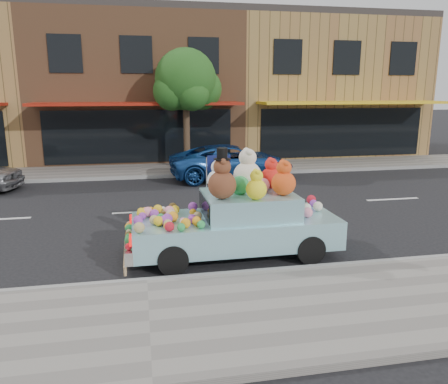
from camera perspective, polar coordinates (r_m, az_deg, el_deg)
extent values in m
plane|color=black|center=(12.97, -10.45, -2.59)|extent=(120.00, 120.00, 0.00)
cube|color=gray|center=(6.90, -9.70, -16.68)|extent=(60.00, 3.00, 0.12)
cube|color=gray|center=(19.30, -10.72, 2.75)|extent=(60.00, 3.00, 0.12)
cube|color=gray|center=(8.23, -9.98, -11.49)|extent=(60.00, 0.12, 0.13)
cube|color=gray|center=(17.82, -10.68, 1.91)|extent=(60.00, 0.12, 0.13)
cube|color=#8F5D3C|center=(24.49, -11.19, 12.99)|extent=(10.00, 8.00, 7.00)
cube|color=#332D2B|center=(24.77, -11.59, 21.45)|extent=(10.00, 8.00, 0.30)
cube|color=black|center=(20.58, -10.92, 7.15)|extent=(8.50, 0.06, 2.40)
cube|color=maroon|center=(19.60, -11.10, 11.25)|extent=(9.00, 1.80, 0.12)
cube|color=black|center=(20.75, -20.04, 16.63)|extent=(1.40, 0.06, 1.60)
cube|color=black|center=(20.53, -11.37, 17.19)|extent=(1.40, 0.06, 1.60)
cube|color=black|center=(20.75, -2.67, 17.37)|extent=(1.40, 0.06, 1.60)
cube|color=olive|center=(26.47, 11.60, 12.96)|extent=(10.00, 8.00, 7.00)
cube|color=#332D2B|center=(26.72, 11.98, 20.80)|extent=(10.00, 8.00, 0.30)
cube|color=black|center=(22.89, 15.20, 7.51)|extent=(8.50, 0.06, 2.40)
cube|color=yellow|center=(22.02, 16.45, 11.15)|extent=(9.00, 1.80, 0.12)
cube|color=black|center=(21.70, 8.33, 17.07)|extent=(1.40, 0.06, 1.60)
cube|color=black|center=(22.85, 15.76, 16.53)|extent=(1.40, 0.06, 1.60)
cube|color=black|center=(24.32, 22.35, 15.82)|extent=(1.40, 0.06, 1.60)
cylinder|color=#38281C|center=(19.19, -4.89, 7.52)|extent=(0.28, 0.28, 3.20)
sphere|color=#1D4A15|center=(19.11, -5.03, 14.46)|extent=(2.60, 2.60, 2.60)
sphere|color=#1D4A15|center=(19.49, -3.00, 13.29)|extent=(1.80, 1.80, 1.80)
sphere|color=#1D4A15|center=(18.85, -6.79, 12.92)|extent=(1.60, 1.60, 1.60)
sphere|color=#1D4A15|center=(18.53, -4.16, 12.66)|extent=(1.40, 1.40, 1.40)
sphere|color=#1D4A15|center=(19.67, -6.10, 13.52)|extent=(1.60, 1.60, 1.60)
imported|color=#1B4996|center=(17.43, 1.00, 3.95)|extent=(5.04, 2.57, 1.36)
cylinder|color=black|center=(9.15, 11.21, -7.38)|extent=(0.60, 0.21, 0.60)
cylinder|color=black|center=(10.52, 7.96, -4.51)|extent=(0.60, 0.21, 0.60)
cylinder|color=black|center=(8.51, -6.70, -8.79)|extent=(0.60, 0.21, 0.60)
cylinder|color=black|center=(9.98, -7.47, -5.48)|extent=(0.60, 0.21, 0.60)
cube|color=#93CFDB|center=(9.35, 1.45, -5.03)|extent=(4.31, 1.74, 0.60)
cube|color=#93CFDB|center=(9.27, 3.28, -1.68)|extent=(1.91, 1.52, 0.50)
cube|color=silver|center=(9.19, -12.27, -6.67)|extent=(0.18, 1.78, 0.26)
cube|color=red|center=(8.44, -12.07, -6.15)|extent=(0.06, 0.28, 0.16)
cube|color=red|center=(9.74, -12.03, -3.54)|extent=(0.06, 0.28, 0.16)
cube|color=black|center=(9.08, -2.53, -1.98)|extent=(0.05, 1.30, 0.40)
sphere|color=#592D19|center=(8.67, -0.25, 0.94)|extent=(0.57, 0.57, 0.57)
sphere|color=#592D19|center=(8.60, -0.25, 3.33)|extent=(0.35, 0.35, 0.35)
sphere|color=#592D19|center=(8.46, -0.10, 3.96)|extent=(0.13, 0.13, 0.13)
sphere|color=#592D19|center=(8.70, -0.40, 4.22)|extent=(0.13, 0.13, 0.13)
cylinder|color=black|center=(8.57, -0.25, 4.32)|extent=(0.34, 0.34, 0.02)
cylinder|color=black|center=(8.56, -0.25, 5.05)|extent=(0.21, 0.21, 0.22)
sphere|color=beige|center=(9.49, 3.08, 2.14)|extent=(0.62, 0.62, 0.62)
sphere|color=beige|center=(9.42, 3.11, 4.52)|extent=(0.38, 0.38, 0.38)
sphere|color=beige|center=(9.27, 3.32, 5.16)|extent=(0.15, 0.15, 0.15)
sphere|color=beige|center=(9.53, 2.92, 5.38)|extent=(0.15, 0.15, 0.15)
sphere|color=#D14213|center=(9.06, 7.78, 1.14)|extent=(0.50, 0.50, 0.50)
sphere|color=#D14213|center=(9.00, 7.85, 3.16)|extent=(0.31, 0.31, 0.31)
sphere|color=#D14213|center=(8.88, 8.09, 3.68)|extent=(0.12, 0.12, 0.12)
sphere|color=#D14213|center=(9.08, 7.65, 3.91)|extent=(0.12, 0.12, 0.12)
sphere|color=red|center=(9.70, 6.15, 1.86)|extent=(0.46, 0.46, 0.46)
sphere|color=red|center=(9.64, 6.19, 3.60)|extent=(0.29, 0.29, 0.29)
sphere|color=red|center=(9.53, 6.38, 4.05)|extent=(0.11, 0.11, 0.11)
sphere|color=red|center=(9.72, 6.03, 4.24)|extent=(0.11, 0.11, 0.11)
sphere|color=white|center=(9.46, -0.89, 1.58)|extent=(0.44, 0.44, 0.44)
sphere|color=white|center=(9.41, -0.90, 3.27)|extent=(0.27, 0.27, 0.27)
sphere|color=white|center=(9.30, -0.80, 3.72)|extent=(0.10, 0.10, 0.10)
sphere|color=white|center=(9.48, -1.00, 3.90)|extent=(0.10, 0.10, 0.10)
sphere|color=yellow|center=(8.64, 4.24, 0.35)|extent=(0.42, 0.42, 0.42)
sphere|color=yellow|center=(8.59, 4.27, 2.10)|extent=(0.26, 0.26, 0.26)
sphere|color=yellow|center=(8.49, 4.44, 2.54)|extent=(0.10, 0.10, 0.10)
sphere|color=yellow|center=(8.66, 4.12, 2.76)|extent=(0.10, 0.10, 0.10)
sphere|color=#25883E|center=(9.12, 2.10, 0.87)|extent=(0.40, 0.40, 0.40)
sphere|color=pink|center=(9.30, 5.02, 0.88)|extent=(0.32, 0.32, 0.32)
sphere|color=gold|center=(8.73, -8.53, -3.78)|extent=(0.20, 0.20, 0.20)
sphere|color=#523C17|center=(9.36, -7.93, -2.81)|extent=(0.13, 0.13, 0.13)
sphere|color=#25883E|center=(8.49, -3.00, -4.26)|extent=(0.16, 0.16, 0.16)
sphere|color=gold|center=(9.34, -10.74, -2.73)|extent=(0.20, 0.20, 0.20)
sphere|color=purple|center=(8.76, -7.86, -3.69)|extent=(0.20, 0.20, 0.20)
sphere|color=pink|center=(9.37, -9.95, -2.59)|extent=(0.22, 0.22, 0.22)
sphere|color=pink|center=(8.79, -5.39, -3.77)|extent=(0.14, 0.14, 0.14)
sphere|color=#25883E|center=(9.00, -8.27, -3.33)|extent=(0.17, 0.17, 0.17)
sphere|color=orange|center=(8.53, -5.03, -4.07)|extent=(0.20, 0.20, 0.20)
sphere|color=#9F8D57|center=(8.59, -7.34, -4.10)|extent=(0.17, 0.17, 0.17)
sphere|color=purple|center=(8.82, -7.42, -3.50)|extent=(0.22, 0.22, 0.22)
sphere|color=#523C17|center=(9.74, -6.71, -1.96)|extent=(0.19, 0.19, 0.19)
sphere|color=#AB121F|center=(8.37, -7.14, -4.50)|extent=(0.19, 0.19, 0.19)
sphere|color=#25883E|center=(8.35, -5.62, -4.60)|extent=(0.16, 0.16, 0.16)
sphere|color=gold|center=(9.51, -6.42, -2.31)|extent=(0.20, 0.20, 0.20)
sphere|color=purple|center=(8.84, -4.16, -3.50)|extent=(0.18, 0.18, 0.18)
sphere|color=beige|center=(8.58, -5.21, -4.04)|extent=(0.18, 0.18, 0.18)
sphere|color=orange|center=(9.66, -10.35, -2.39)|extent=(0.13, 0.13, 0.13)
sphere|color=#9F8D57|center=(8.36, -11.02, -4.59)|extent=(0.21, 0.21, 0.21)
sphere|color=#9F8D57|center=(8.84, -9.11, -3.60)|extent=(0.19, 0.19, 0.19)
sphere|color=gold|center=(9.58, -10.80, -2.48)|extent=(0.15, 0.15, 0.15)
sphere|color=gold|center=(9.55, -8.63, -2.27)|extent=(0.21, 0.21, 0.21)
sphere|color=pink|center=(9.39, -7.16, -2.46)|extent=(0.21, 0.21, 0.21)
sphere|color=orange|center=(9.37, -4.09, -2.64)|extent=(0.15, 0.15, 0.15)
sphere|color=orange|center=(8.65, -3.57, -3.82)|extent=(0.19, 0.19, 0.19)
sphere|color=orange|center=(9.64, -9.54, -2.35)|extent=(0.14, 0.14, 0.14)
sphere|color=#9F8D57|center=(9.03, -3.47, -3.14)|extent=(0.18, 0.18, 0.18)
sphere|color=#AB121F|center=(8.39, -7.27, -4.65)|extent=(0.14, 0.14, 0.14)
sphere|color=purple|center=(9.26, -9.06, -2.82)|extent=(0.19, 0.19, 0.19)
sphere|color=purple|center=(9.69, -4.09, -1.92)|extent=(0.21, 0.21, 0.21)
sphere|color=orange|center=(8.50, -7.46, -4.42)|extent=(0.14, 0.14, 0.14)
sphere|color=purple|center=(9.20, -10.61, -3.10)|extent=(0.16, 0.16, 0.16)
sphere|color=purple|center=(8.85, -11.17, -3.66)|extent=(0.19, 0.19, 0.19)
sphere|color=silver|center=(9.61, -7.97, -2.33)|extent=(0.15, 0.15, 0.15)
sphere|color=orange|center=(8.97, -6.68, -3.20)|extent=(0.22, 0.22, 0.22)
sphere|color=#D8A88C|center=(9.08, -6.95, -2.91)|extent=(0.22, 0.22, 0.22)
sphere|color=orange|center=(9.57, -12.31, -4.48)|extent=(0.18, 0.18, 0.18)
sphere|color=silver|center=(9.12, -12.33, -5.55)|extent=(0.12, 0.12, 0.12)
sphere|color=#25883E|center=(9.51, -12.31, -4.65)|extent=(0.17, 0.17, 0.17)
sphere|color=#25883E|center=(8.80, -12.35, -6.14)|extent=(0.16, 0.16, 0.16)
sphere|color=#25883E|center=(9.01, -12.34, -5.75)|extent=(0.14, 0.14, 0.14)
sphere|color=#9F8D57|center=(9.32, -12.32, -5.13)|extent=(0.13, 0.13, 0.13)
sphere|color=#AB121F|center=(8.48, -12.37, -6.98)|extent=(0.13, 0.13, 0.13)
sphere|color=#523C17|center=(9.08, -12.33, -5.52)|extent=(0.15, 0.15, 0.15)
sphere|color=#9F8D57|center=(9.86, -12.28, -4.12)|extent=(0.12, 0.12, 0.12)
sphere|color=purple|center=(10.23, 11.59, -1.45)|extent=(0.17, 0.17, 0.17)
sphere|color=beige|center=(9.73, 10.74, -2.07)|extent=(0.20, 0.20, 0.20)
sphere|color=pink|center=(9.36, 10.86, -2.64)|extent=(0.22, 0.22, 0.22)
sphere|color=#AB121F|center=(10.47, 11.33, -0.98)|extent=(0.22, 0.22, 0.22)
sphere|color=beige|center=(9.89, 12.15, -1.86)|extent=(0.22, 0.22, 0.22)
cylinder|color=#997A54|center=(8.49, -12.79, -10.11)|extent=(0.06, 0.06, 0.17)
sphere|color=#997A54|center=(8.45, -12.82, -9.51)|extent=(0.07, 0.07, 0.07)
cylinder|color=#997A54|center=(8.57, -12.78, -9.86)|extent=(0.06, 0.06, 0.17)
sphere|color=#997A54|center=(8.54, -12.81, -9.27)|extent=(0.07, 0.07, 0.07)
cylinder|color=#997A54|center=(8.66, -12.77, -9.62)|extent=(0.06, 0.06, 0.17)
sphere|color=#997A54|center=(8.62, -12.80, -9.04)|extent=(0.07, 0.07, 0.07)
cylinder|color=#997A54|center=(8.75, -12.76, -9.38)|extent=(0.06, 0.06, 0.17)
sphere|color=#997A54|center=(8.71, -12.79, -8.80)|extent=(0.07, 0.07, 0.07)
cylinder|color=#997A54|center=(8.84, -12.75, -9.15)|extent=(0.06, 0.06, 0.17)
sphere|color=#997A54|center=(8.80, -12.78, -8.58)|extent=(0.07, 0.07, 0.07)
cylinder|color=#997A54|center=(8.92, -12.74, -8.92)|extent=(0.06, 0.06, 0.17)
sphere|color=#997A54|center=(8.89, -12.77, -8.35)|extent=(0.07, 0.07, 0.07)
cylinder|color=#997A54|center=(9.01, -12.73, -8.70)|extent=(0.06, 0.06, 0.17)
sphere|color=#997A54|center=(8.98, -12.76, -8.13)|extent=(0.07, 0.07, 0.07)
cylinder|color=#997A54|center=(9.10, -12.72, -8.48)|extent=(0.06, 0.06, 0.17)
sphere|color=#997A54|center=(9.06, -12.75, -7.92)|extent=(0.07, 0.07, 0.07)
cylinder|color=#997A54|center=(9.19, -12.71, -8.26)|extent=(0.06, 0.06, 0.17)
sphere|color=#997A54|center=(9.15, -12.74, -7.71)|extent=(0.07, 0.07, 0.07)
cylinder|color=#997A54|center=(9.27, -12.70, -8.05)|extent=(0.06, 0.06, 0.17)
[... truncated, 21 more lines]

